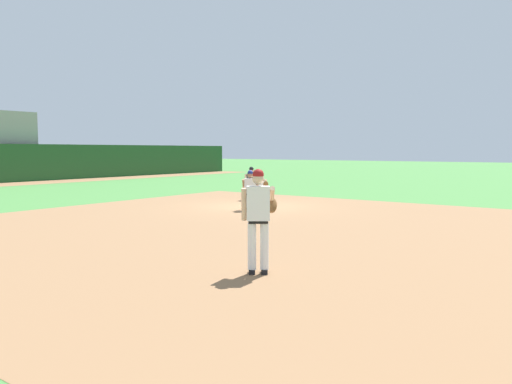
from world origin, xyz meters
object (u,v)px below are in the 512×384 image
object	(u,v)px
first_base_bag	(254,205)
first_baseman	(260,187)
baseball	(249,231)
pitcher	(259,214)
umpire	(251,182)
baserunner	(250,189)

from	to	relation	value
first_base_bag	first_baseman	world-z (taller)	first_baseman
baseball	pitcher	bearing A→B (deg)	-140.83
first_base_bag	first_baseman	bearing A→B (deg)	5.96
pitcher	first_baseman	size ratio (longest dim) A/B	1.39
first_baseman	baseball	bearing A→B (deg)	-146.77
first_base_bag	pitcher	distance (m)	10.64
first_base_bag	baseball	world-z (taller)	first_base_bag
first_base_bag	umpire	bearing A→B (deg)	38.69
baseball	first_base_bag	bearing A→B (deg)	35.30
pitcher	umpire	bearing A→B (deg)	37.27
first_baseman	baserunner	distance (m)	1.73
baseball	umpire	world-z (taller)	umpire
first_baseman	umpire	world-z (taller)	umpire
first_base_bag	umpire	distance (m)	2.67
first_base_bag	umpire	xyz separation A→B (m)	(2.00, 1.61, 0.75)
baseball	first_baseman	world-z (taller)	first_baseman
first_base_bag	pitcher	world-z (taller)	pitcher
pitcher	baserunner	xyz separation A→B (m)	(7.37, 5.71, -0.27)
baseball	pitcher	xyz separation A→B (m)	(-3.45, -2.81, 1.02)
first_base_bag	baseball	xyz separation A→B (m)	(-5.02, -3.55, -0.01)
first_base_bag	baserunner	world-z (taller)	baserunner
first_baseman	umpire	bearing A→B (deg)	45.59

